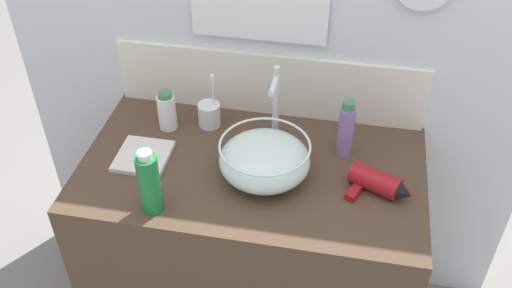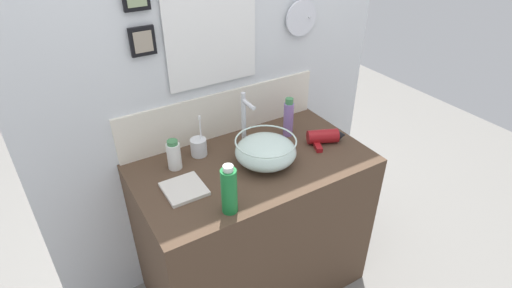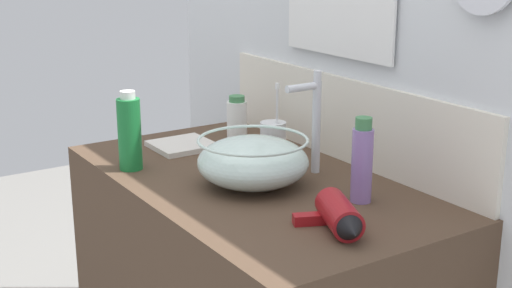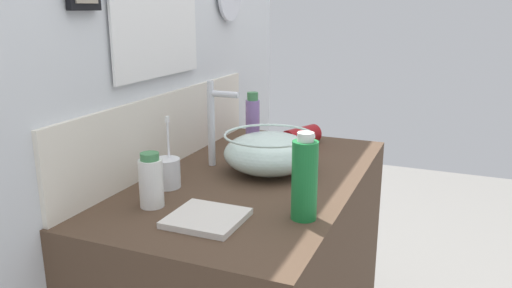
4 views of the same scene
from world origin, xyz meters
name	(u,v)px [view 2 (image 2 of 4)]	position (x,y,z in m)	size (l,w,h in m)	color
ground_plane	(254,280)	(0.00, 0.00, 0.00)	(6.00, 6.00, 0.00)	gray
vanity_counter	(254,227)	(0.00, 0.00, 0.43)	(1.13, 0.64, 0.85)	#4C3828
back_panel	(217,79)	(0.00, 0.35, 1.16)	(1.92, 0.09, 2.31)	silver
glass_bowl_sink	(266,151)	(0.05, -0.03, 0.92)	(0.29, 0.29, 0.13)	silver
faucet	(245,116)	(0.05, 0.16, 1.01)	(0.02, 0.11, 0.28)	silver
hair_drier	(325,137)	(0.41, -0.04, 0.89)	(0.21, 0.14, 0.07)	maroon
toothbrush_cup	(199,147)	(-0.19, 0.20, 0.90)	(0.08, 0.08, 0.21)	silver
lotion_bottle	(229,190)	(-0.26, -0.24, 0.96)	(0.07, 0.07, 0.22)	#197233
soap_dispenser	(174,155)	(-0.33, 0.16, 0.92)	(0.06, 0.06, 0.15)	white
shampoo_bottle	(288,118)	(0.29, 0.13, 0.95)	(0.05, 0.05, 0.21)	#8C6BB2
hand_towel	(184,189)	(-0.36, -0.02, 0.86)	(0.17, 0.18, 0.02)	silver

